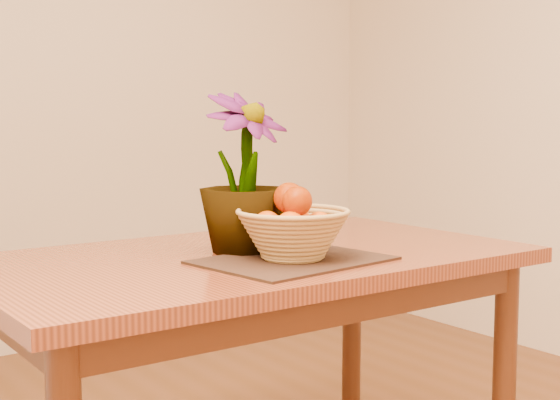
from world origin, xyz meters
TOP-DOWN VIEW (x-y plane):
  - wall_back at (0.00, 2.25)m, footprint 4.00×0.02m
  - table at (0.00, 0.30)m, footprint 1.40×0.80m
  - placemat at (0.01, 0.14)m, footprint 0.47×0.38m
  - wicker_basket at (0.01, 0.14)m, footprint 0.28×0.28m
  - orange_pile at (0.01, 0.14)m, footprint 0.16×0.17m
  - potted_plant at (-0.02, 0.31)m, footprint 0.28×0.28m

SIDE VIEW (x-z plane):
  - table at x=0.00m, z-range 0.29..1.04m
  - placemat at x=0.01m, z-range 0.75..0.76m
  - wicker_basket at x=0.01m, z-range 0.76..0.87m
  - orange_pile at x=0.01m, z-range 0.80..0.94m
  - potted_plant at x=-0.02m, z-range 0.75..1.16m
  - wall_back at x=0.00m, z-range 0.00..2.70m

